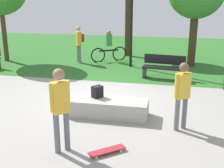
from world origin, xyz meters
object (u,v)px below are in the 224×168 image
lamp_post (132,5)px  skater_performing_trick (60,104)px  park_bench_far_left (164,67)px  backpack_on_ledge (97,92)px  skater_watching (182,91)px  cyclist_on_bicycle (109,48)px  concrete_ledge (107,108)px  skateboard_by_ledge (107,151)px  pedestrian_with_backpack (79,41)px

lamp_post → skater_performing_trick: bearing=-92.4°
park_bench_far_left → skater_performing_trick: bearing=-107.2°
backpack_on_ledge → skater_watching: skater_watching is taller
park_bench_far_left → cyclist_on_bicycle: size_ratio=1.04×
cyclist_on_bicycle → lamp_post: bearing=-37.1°
concrete_ledge → backpack_on_ledge: 0.51m
backpack_on_ledge → skater_performing_trick: (-0.20, -2.16, 0.44)m
cyclist_on_bicycle → skater_performing_trick: bearing=-84.1°
skateboard_by_ledge → cyclist_on_bicycle: cyclist_on_bicycle is taller
cyclist_on_bicycle → concrete_ledge: bearing=-78.0°
lamp_post → pedestrian_with_backpack: size_ratio=2.59×
skater_performing_trick → skater_watching: size_ratio=1.07×
park_bench_far_left → cyclist_on_bicycle: 3.77m
pedestrian_with_backpack → cyclist_on_bicycle: size_ratio=1.10×
concrete_ledge → skater_performing_trick: size_ratio=1.22×
skater_watching → skateboard_by_ledge: bearing=-135.3°
lamp_post → cyclist_on_bicycle: size_ratio=2.84×
backpack_on_ledge → lamp_post: (0.12, 5.51, 2.08)m
concrete_ledge → pedestrian_with_backpack: (-2.68, 5.92, 0.81)m
backpack_on_ledge → park_bench_far_left: size_ratio=0.19×
skateboard_by_ledge → park_bench_far_left: park_bench_far_left is taller
concrete_ledge → backpack_on_ledge: size_ratio=6.86×
lamp_post → backpack_on_ledge: bearing=-91.2°
backpack_on_ledge → cyclist_on_bicycle: cyclist_on_bicycle is taller
pedestrian_with_backpack → lamp_post: bearing=-6.6°
concrete_ledge → park_bench_far_left: bearing=71.2°
park_bench_far_left → pedestrian_with_backpack: (-4.03, 1.96, 0.56)m
skateboard_by_ledge → lamp_post: (-0.62, 7.57, 2.63)m
pedestrian_with_backpack → cyclist_on_bicycle: bearing=25.8°
skater_performing_trick → skateboard_by_ledge: 1.37m
skater_watching → lamp_post: bearing=109.1°
concrete_ledge → skater_watching: 2.11m
concrete_ledge → skater_performing_trick: (-0.50, -2.03, 0.83)m
concrete_ledge → skater_watching: skater_watching is taller
skater_performing_trick → park_bench_far_left: bearing=72.8°
skater_performing_trick → pedestrian_with_backpack: skater_performing_trick is taller
park_bench_far_left → cyclist_on_bicycle: cyclist_on_bicycle is taller
concrete_ledge → cyclist_on_bicycle: cyclist_on_bicycle is taller
skater_watching → park_bench_far_left: size_ratio=1.02×
pedestrian_with_backpack → cyclist_on_bicycle: 1.49m
concrete_ledge → skater_performing_trick: skater_performing_trick is taller
skater_performing_trick → lamp_post: 7.84m
park_bench_far_left → pedestrian_with_backpack: bearing=154.1°
concrete_ledge → park_bench_far_left: (1.35, 3.97, 0.25)m
skater_watching → park_bench_far_left: 4.49m
cyclist_on_bicycle → park_bench_far_left: bearing=-43.3°
concrete_ledge → skater_performing_trick: bearing=-103.9°
lamp_post → cyclist_on_bicycle: 2.56m
skater_performing_trick → lamp_post: (0.32, 7.66, 1.64)m
concrete_ledge → lamp_post: lamp_post is taller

